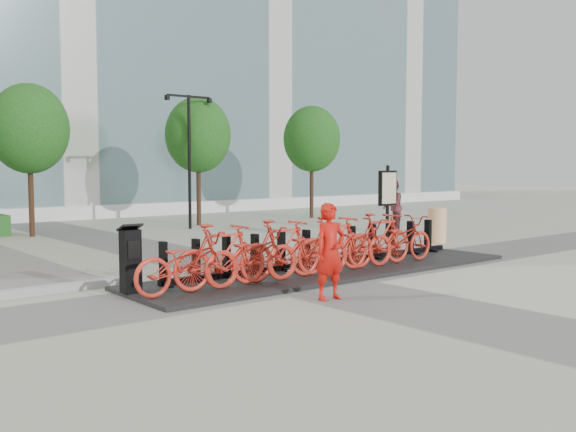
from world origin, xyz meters
TOP-DOWN VIEW (x-y plane):
  - ground at (0.00, 0.00)m, footprint 120.00×120.00m
  - glass_building at (14.00, 26.00)m, footprint 32.00×16.00m
  - tree_1 at (-1.50, 12.00)m, footprint 2.60×2.60m
  - tree_2 at (5.00, 12.00)m, footprint 2.60×2.60m
  - tree_3 at (11.00, 12.00)m, footprint 2.60×2.60m
  - streetlamp at (4.00, 11.00)m, footprint 2.00×0.20m
  - dock_pad at (1.30, 0.30)m, footprint 9.60×2.40m
  - dock_rail_posts at (1.36, 0.77)m, footprint 8.02×0.50m
  - bike_0 at (-2.60, -0.05)m, footprint 2.10×0.73m
  - bike_1 at (-1.88, -0.05)m, footprint 2.04×0.58m
  - bike_2 at (-1.16, -0.05)m, footprint 2.10×0.73m
  - bike_3 at (-0.44, -0.05)m, footprint 2.04×0.58m
  - bike_4 at (0.28, -0.05)m, footprint 2.10×0.73m
  - bike_5 at (1.00, -0.05)m, footprint 2.04×0.58m
  - bike_6 at (1.72, -0.05)m, footprint 2.10×0.73m
  - bike_7 at (2.44, -0.05)m, footprint 2.04×0.58m
  - bike_8 at (3.16, -0.05)m, footprint 2.10×0.73m
  - kiosk at (-3.38, 0.62)m, footprint 0.39×0.33m
  - worker_red at (-0.74, -1.80)m, footprint 0.65×0.46m
  - pedestrian at (8.98, 5.35)m, footprint 1.15×1.09m
  - construction_barrel at (7.66, 2.34)m, footprint 0.57×0.57m
  - map_sign at (6.56, 3.41)m, footprint 0.79×0.17m

SIDE VIEW (x-z plane):
  - ground at x=0.00m, z-range 0.00..0.00m
  - dock_pad at x=1.30m, z-range 0.00..0.08m
  - dock_rail_posts at x=1.36m, z-range 0.08..0.93m
  - construction_barrel at x=7.66m, z-range 0.00..1.07m
  - bike_0 at x=-2.60m, z-range 0.08..1.18m
  - bike_2 at x=-1.16m, z-range 0.08..1.18m
  - bike_4 at x=0.28m, z-range 0.08..1.18m
  - bike_6 at x=1.72m, z-range 0.08..1.18m
  - bike_8 at x=3.16m, z-range 0.08..1.18m
  - kiosk at x=-3.38m, z-range 0.05..1.31m
  - bike_1 at x=-1.88m, z-range 0.08..1.30m
  - bike_3 at x=-0.44m, z-range 0.08..1.30m
  - bike_5 at x=1.00m, z-range 0.08..1.30m
  - bike_7 at x=2.44m, z-range 0.08..1.30m
  - worker_red at x=-0.74m, z-range 0.00..1.71m
  - pedestrian at x=8.98m, z-range 0.00..1.87m
  - map_sign at x=6.56m, z-range 0.38..2.77m
  - streetlamp at x=4.00m, z-range 0.63..5.63m
  - tree_1 at x=-1.50m, z-range 1.04..6.14m
  - tree_2 at x=5.00m, z-range 1.04..6.14m
  - tree_3 at x=11.00m, z-range 1.04..6.14m
  - glass_building at x=14.00m, z-range 0.00..24.00m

